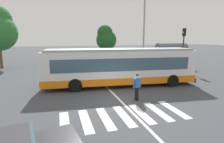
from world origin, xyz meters
name	(u,v)px	position (x,y,z in m)	size (l,w,h in m)	color
ground_plane	(118,101)	(0.00, 0.00, 0.00)	(160.00, 160.00, 0.00)	#424449
city_transit_bus	(120,67)	(1.35, 3.52, 1.59)	(12.52, 3.83, 3.06)	black
pedestrian_crossing_street	(137,86)	(1.17, -0.22, 0.97)	(0.57, 0.33, 1.72)	black
parked_car_teal	(60,61)	(-3.22, 15.56, 0.77)	(2.26, 4.66, 1.35)	black
parked_car_red	(80,60)	(-0.48, 15.52, 0.77)	(2.05, 4.59, 1.35)	black
parked_car_champagne	(99,60)	(2.15, 15.07, 0.77)	(2.00, 4.57, 1.35)	black
parked_car_white	(117,59)	(4.79, 14.91, 0.77)	(2.23, 4.65, 1.35)	black
traffic_light_far_corner	(183,43)	(10.77, 7.84, 3.35)	(0.33, 0.32, 5.02)	#28282B
bus_stop_shelter	(171,49)	(10.79, 10.20, 2.42)	(4.13, 1.54, 3.25)	#28282B
twin_arm_street_lamp	(144,24)	(6.89, 10.47, 5.55)	(4.30, 0.32, 9.05)	#939399
background_tree_right	(106,38)	(4.80, 21.02, 3.87)	(3.59, 3.59, 6.12)	brown
crosswalk_painted_stripes	(124,116)	(-0.41, -2.15, 0.00)	(6.34, 2.61, 0.01)	silver
lane_center_line	(111,92)	(0.15, 2.00, 0.00)	(0.16, 24.00, 0.01)	silver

